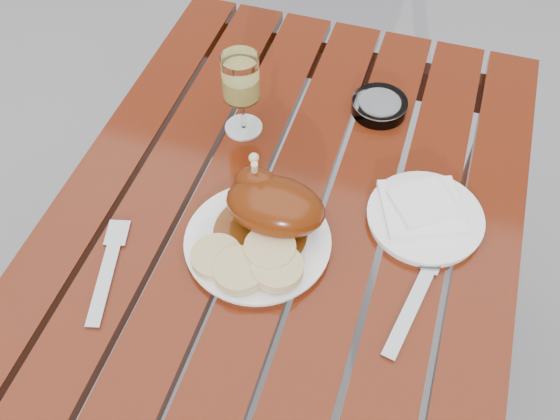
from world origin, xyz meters
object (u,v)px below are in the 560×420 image
object	(u,v)px
side_plate	(425,218)
ashtray	(379,106)
dinner_plate	(258,242)
table	(279,330)
wine_glass	(242,95)

from	to	relation	value
side_plate	ashtray	bearing A→B (deg)	118.38
dinner_plate	table	bearing A→B (deg)	60.83
wine_glass	ashtray	distance (m)	0.28
table	ashtray	distance (m)	0.53
wine_glass	side_plate	bearing A→B (deg)	-17.68
dinner_plate	side_plate	xyz separation A→B (m)	(0.26, 0.13, 0.00)
wine_glass	side_plate	size ratio (longest dim) A/B	0.85
table	side_plate	bearing A→B (deg)	21.69
wine_glass	dinner_plate	bearing A→B (deg)	-65.53
dinner_plate	wine_glass	distance (m)	0.29
table	side_plate	distance (m)	0.46
table	side_plate	world-z (taller)	side_plate
ashtray	dinner_plate	bearing A→B (deg)	-108.23
side_plate	ashtray	distance (m)	0.28
side_plate	dinner_plate	bearing A→B (deg)	-152.38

